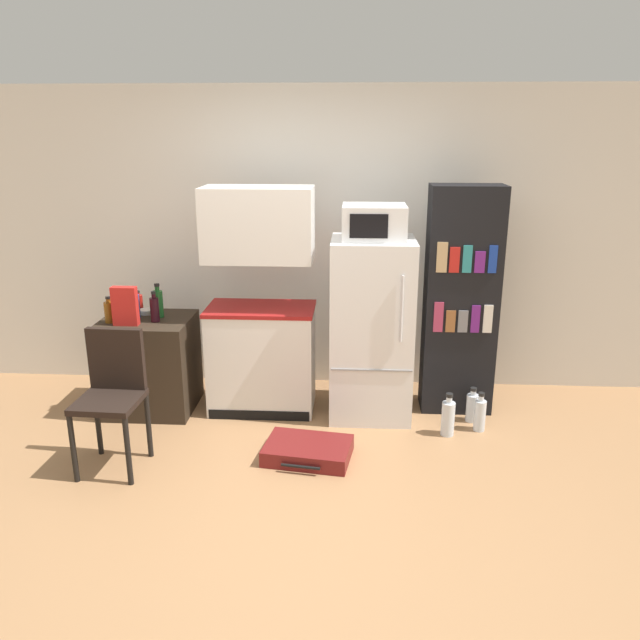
{
  "coord_description": "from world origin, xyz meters",
  "views": [
    {
      "loc": [
        0.39,
        -3.32,
        2.21
      ],
      "look_at": [
        0.15,
        0.85,
        0.92
      ],
      "focal_mm": 35.0,
      "sensor_mm": 36.0,
      "label": 1
    }
  ],
  "objects_px": {
    "refrigerator": "(371,329)",
    "suitcase_large_flat": "(308,451)",
    "side_table": "(150,364)",
    "kitchen_hutch": "(261,312)",
    "bowl": "(147,311)",
    "chair": "(113,386)",
    "water_bottle_back": "(472,407)",
    "cereal_box": "(125,306)",
    "bottle_green_tall": "(158,303)",
    "water_bottle_middle": "(448,418)",
    "microwave": "(374,222)",
    "bottle_wine_dark": "(155,309)",
    "bottle_blue_soda": "(135,306)",
    "bottle_ketchup_red": "(138,302)",
    "bookshelf": "(461,302)",
    "water_bottle_front": "(480,414)",
    "bottle_amber_beer": "(109,312)"
  },
  "relations": [
    {
      "from": "refrigerator",
      "to": "suitcase_large_flat",
      "type": "height_order",
      "value": "refrigerator"
    },
    {
      "from": "side_table",
      "to": "refrigerator",
      "type": "xyz_separation_m",
      "value": [
        1.78,
        0.01,
        0.33
      ]
    },
    {
      "from": "kitchen_hutch",
      "to": "bowl",
      "type": "height_order",
      "value": "kitchen_hutch"
    },
    {
      "from": "side_table",
      "to": "chair",
      "type": "bearing_deg",
      "value": -86.76
    },
    {
      "from": "bowl",
      "to": "water_bottle_back",
      "type": "xyz_separation_m",
      "value": [
        2.62,
        -0.25,
        -0.66
      ]
    },
    {
      "from": "kitchen_hutch",
      "to": "cereal_box",
      "type": "height_order",
      "value": "kitchen_hutch"
    },
    {
      "from": "cereal_box",
      "to": "chair",
      "type": "height_order",
      "value": "cereal_box"
    },
    {
      "from": "bottle_green_tall",
      "to": "suitcase_large_flat",
      "type": "height_order",
      "value": "bottle_green_tall"
    },
    {
      "from": "suitcase_large_flat",
      "to": "water_bottle_middle",
      "type": "xyz_separation_m",
      "value": [
        1.02,
        0.4,
        0.09
      ]
    },
    {
      "from": "microwave",
      "to": "bottle_wine_dark",
      "type": "relative_size",
      "value": 1.95
    },
    {
      "from": "microwave",
      "to": "bottle_blue_soda",
      "type": "distance_m",
      "value": 1.99
    },
    {
      "from": "suitcase_large_flat",
      "to": "cereal_box",
      "type": "bearing_deg",
      "value": 166.0
    },
    {
      "from": "microwave",
      "to": "bowl",
      "type": "height_order",
      "value": "microwave"
    },
    {
      "from": "bottle_wine_dark",
      "to": "water_bottle_middle",
      "type": "xyz_separation_m",
      "value": [
        2.26,
        -0.29,
        -0.72
      ]
    },
    {
      "from": "bottle_ketchup_red",
      "to": "side_table",
      "type": "bearing_deg",
      "value": -59.81
    },
    {
      "from": "bowl",
      "to": "cereal_box",
      "type": "bearing_deg",
      "value": -100.32
    },
    {
      "from": "bookshelf",
      "to": "water_bottle_front",
      "type": "height_order",
      "value": "bookshelf"
    },
    {
      "from": "bottle_green_tall",
      "to": "water_bottle_front",
      "type": "distance_m",
      "value": 2.65
    },
    {
      "from": "kitchen_hutch",
      "to": "bowl",
      "type": "relative_size",
      "value": 13.97
    },
    {
      "from": "bottle_blue_soda",
      "to": "bottle_ketchup_red",
      "type": "bearing_deg",
      "value": 102.15
    },
    {
      "from": "kitchen_hutch",
      "to": "bottle_ketchup_red",
      "type": "bearing_deg",
      "value": 170.91
    },
    {
      "from": "side_table",
      "to": "refrigerator",
      "type": "height_order",
      "value": "refrigerator"
    },
    {
      "from": "side_table",
      "to": "bottle_blue_soda",
      "type": "distance_m",
      "value": 0.49
    },
    {
      "from": "refrigerator",
      "to": "bottle_amber_beer",
      "type": "distance_m",
      "value": 2.04
    },
    {
      "from": "bottle_green_tall",
      "to": "bowl",
      "type": "distance_m",
      "value": 0.18
    },
    {
      "from": "bookshelf",
      "to": "cereal_box",
      "type": "relative_size",
      "value": 6.02
    },
    {
      "from": "bowl",
      "to": "chair",
      "type": "height_order",
      "value": "chair"
    },
    {
      "from": "bottle_ketchup_red",
      "to": "water_bottle_middle",
      "type": "height_order",
      "value": "bottle_ketchup_red"
    },
    {
      "from": "microwave",
      "to": "cereal_box",
      "type": "relative_size",
      "value": 1.56
    },
    {
      "from": "water_bottle_back",
      "to": "microwave",
      "type": "bearing_deg",
      "value": 171.98
    },
    {
      "from": "bottle_blue_soda",
      "to": "bottle_ketchup_red",
      "type": "xyz_separation_m",
      "value": [
        -0.04,
        0.21,
        -0.03
      ]
    },
    {
      "from": "cereal_box",
      "to": "bottle_amber_beer",
      "type": "bearing_deg",
      "value": 158.95
    },
    {
      "from": "bottle_amber_beer",
      "to": "cereal_box",
      "type": "relative_size",
      "value": 0.69
    },
    {
      "from": "bookshelf",
      "to": "bottle_blue_soda",
      "type": "bearing_deg",
      "value": -177.06
    },
    {
      "from": "bottle_ketchup_red",
      "to": "water_bottle_middle",
      "type": "xyz_separation_m",
      "value": [
        2.49,
        -0.57,
        -0.69
      ]
    },
    {
      "from": "cereal_box",
      "to": "bowl",
      "type": "bearing_deg",
      "value": 79.68
    },
    {
      "from": "kitchen_hutch",
      "to": "bottle_ketchup_red",
      "type": "height_order",
      "value": "kitchen_hutch"
    },
    {
      "from": "microwave",
      "to": "water_bottle_back",
      "type": "relative_size",
      "value": 1.67
    },
    {
      "from": "bottle_wine_dark",
      "to": "bottle_amber_beer",
      "type": "bearing_deg",
      "value": -172.47
    },
    {
      "from": "microwave",
      "to": "suitcase_large_flat",
      "type": "distance_m",
      "value": 1.73
    },
    {
      "from": "bottle_ketchup_red",
      "to": "kitchen_hutch",
      "type": "bearing_deg",
      "value": -9.09
    },
    {
      "from": "suitcase_large_flat",
      "to": "bottle_green_tall",
      "type": "bearing_deg",
      "value": 155.3
    },
    {
      "from": "kitchen_hutch",
      "to": "chair",
      "type": "bearing_deg",
      "value": -132.5
    },
    {
      "from": "bottle_blue_soda",
      "to": "bookshelf",
      "type": "bearing_deg",
      "value": 2.94
    },
    {
      "from": "bottle_green_tall",
      "to": "water_bottle_front",
      "type": "relative_size",
      "value": 0.88
    },
    {
      "from": "microwave",
      "to": "bottle_blue_soda",
      "type": "height_order",
      "value": "microwave"
    },
    {
      "from": "side_table",
      "to": "kitchen_hutch",
      "type": "relative_size",
      "value": 0.43
    },
    {
      "from": "bowl",
      "to": "chair",
      "type": "xyz_separation_m",
      "value": [
        0.09,
        -1.03,
        -0.21
      ]
    },
    {
      "from": "bottle_amber_beer",
      "to": "bowl",
      "type": "xyz_separation_m",
      "value": [
        0.21,
        0.25,
        -0.07
      ]
    },
    {
      "from": "bookshelf",
      "to": "bottle_ketchup_red",
      "type": "bearing_deg",
      "value": 178.35
    }
  ]
}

